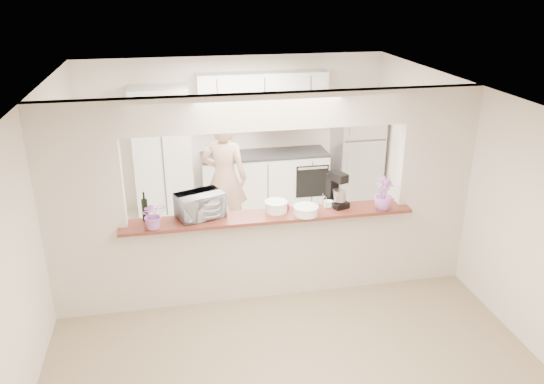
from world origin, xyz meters
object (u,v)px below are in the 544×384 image
object	(u,v)px
refrigerator	(357,154)
person	(225,179)
toaster_oven	(200,205)
stand_mixer	(336,191)

from	to	relation	value
refrigerator	person	size ratio (longest dim) A/B	0.93
refrigerator	person	distance (m)	2.56
toaster_oven	stand_mixer	world-z (taller)	stand_mixer
toaster_oven	person	xyz separation A→B (m)	(0.46, 1.65, -0.32)
stand_mixer	person	distance (m)	2.04
stand_mixer	person	size ratio (longest dim) A/B	0.23
stand_mixer	person	xyz separation A→B (m)	(-1.17, 1.63, -0.37)
refrigerator	stand_mixer	size ratio (longest dim) A/B	3.98
stand_mixer	person	bearing A→B (deg)	125.68
refrigerator	person	bearing A→B (deg)	-158.14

